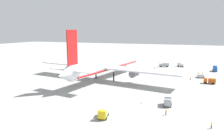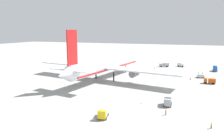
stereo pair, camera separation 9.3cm
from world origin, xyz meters
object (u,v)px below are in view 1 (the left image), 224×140
(service_truck_0, at_px, (210,81))
(service_truck_4, at_px, (181,65))
(airliner, at_px, (106,65))
(ground_worker_0, at_px, (155,68))
(ground_worker_3, at_px, (202,73))
(ground_worker_1, at_px, (190,78))
(ground_worker_4, at_px, (212,126))
(traffic_cone_1, at_px, (98,66))
(baggage_cart_1, at_px, (116,64))
(traffic_cone_0, at_px, (141,103))
(service_truck_3, at_px, (215,69))
(ground_worker_5, at_px, (199,73))
(service_truck_2, at_px, (168,101))
(service_van, at_px, (201,76))
(ground_worker_2, at_px, (166,112))
(service_truck_5, at_px, (164,65))
(service_truck_1, at_px, (103,113))

(service_truck_0, bearing_deg, service_truck_4, 18.81)
(airliner, height_order, ground_worker_0, airliner)
(ground_worker_3, bearing_deg, ground_worker_1, 161.43)
(service_truck_0, distance_m, ground_worker_0, 44.19)
(ground_worker_4, bearing_deg, traffic_cone_1, 40.10)
(baggage_cart_1, height_order, traffic_cone_0, baggage_cart_1)
(service_truck_0, distance_m, ground_worker_3, 22.92)
(service_truck_4, relative_size, traffic_cone_1, 9.93)
(ground_worker_3, bearing_deg, service_truck_3, -28.64)
(ground_worker_5, relative_size, traffic_cone_0, 3.01)
(baggage_cart_1, distance_m, ground_worker_4, 108.40)
(baggage_cart_1, relative_size, traffic_cone_0, 5.64)
(airliner, relative_size, service_truck_2, 16.97)
(service_van, height_order, ground_worker_2, service_van)
(ground_worker_2, distance_m, ground_worker_4, 13.25)
(service_truck_2, bearing_deg, baggage_cart_1, 30.99)
(service_truck_4, xyz_separation_m, traffic_cone_1, (-18.17, 55.09, -1.20))
(ground_worker_2, height_order, ground_worker_3, ground_worker_3)
(baggage_cart_1, distance_m, traffic_cone_0, 86.63)
(service_truck_2, xyz_separation_m, ground_worker_0, (69.65, 16.85, -0.79))
(service_truck_2, height_order, ground_worker_5, service_truck_2)
(service_truck_2, distance_m, ground_worker_5, 61.57)
(service_truck_0, distance_m, ground_worker_1, 10.18)
(service_truck_3, xyz_separation_m, ground_worker_3, (-13.77, 7.52, -0.81))
(traffic_cone_1, bearing_deg, ground_worker_1, -111.28)
(ground_worker_3, height_order, ground_worker_5, ground_worker_3)
(service_truck_2, relative_size, ground_worker_0, 2.71)
(service_truck_5, xyz_separation_m, traffic_cone_1, (-13.34, 44.26, -1.20))
(airliner, distance_m, traffic_cone_0, 41.63)
(ground_worker_0, distance_m, ground_worker_5, 28.27)
(service_truck_3, relative_size, ground_worker_4, 3.58)
(ground_worker_0, xyz_separation_m, ground_worker_1, (-25.88, -22.77, -0.05))
(ground_worker_1, relative_size, traffic_cone_0, 2.99)
(airliner, distance_m, baggage_cart_1, 48.27)
(service_truck_0, xyz_separation_m, ground_worker_5, (21.98, 4.78, -0.63))
(ground_worker_2, relative_size, ground_worker_5, 1.05)
(service_truck_0, relative_size, service_truck_5, 0.78)
(ground_worker_0, bearing_deg, traffic_cone_1, 92.27)
(service_van, relative_size, ground_worker_4, 2.70)
(ground_worker_1, bearing_deg, service_truck_1, 160.20)
(ground_worker_3, height_order, ground_worker_4, ground_worker_3)
(traffic_cone_0, distance_m, traffic_cone_1, 84.26)
(ground_worker_3, distance_m, ground_worker_5, 2.04)
(airliner, relative_size, service_truck_5, 11.66)
(ground_worker_3, bearing_deg, ground_worker_4, -179.32)
(service_truck_2, distance_m, ground_worker_3, 62.64)
(ground_worker_0, bearing_deg, service_truck_0, -134.33)
(service_truck_3, height_order, ground_worker_2, service_truck_3)
(ground_worker_0, bearing_deg, baggage_cart_1, 76.27)
(ground_worker_1, height_order, ground_worker_2, ground_worker_2)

